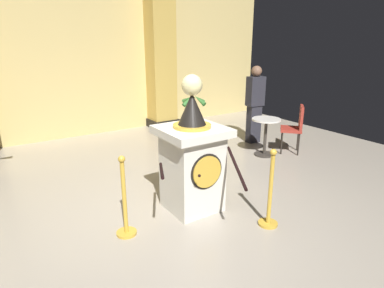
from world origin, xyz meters
The scene contains 11 objects.
ground_plane centered at (0.00, 0.00, 0.00)m, with size 10.83×10.83×0.00m, color #9E9384.
back_wall centered at (0.00, 4.60, 2.00)m, with size 10.83×0.16×3.99m, color tan.
pedestal_clock centered at (0.40, 0.15, 0.70)m, with size 0.81×0.81×1.79m.
stanchion_near centered at (-0.60, 0.04, 0.34)m, with size 0.24×0.24×0.98m.
stanchion_far centered at (0.94, -0.73, 0.34)m, with size 0.24×0.24×0.99m.
velvet_rope centered at (0.17, -0.35, 0.79)m, with size 1.19×1.18×0.22m.
column_right centered at (2.15, 4.30, 1.90)m, with size 0.73×0.73×3.83m.
potted_palm_right centered at (2.27, 2.95, 0.30)m, with size 0.64×0.62×1.03m.
bystander_guest centered at (3.17, 1.93, 0.88)m, with size 0.38×0.25×1.66m.
cafe_table centered at (2.76, 1.16, 0.47)m, with size 0.55×0.55×0.74m.
cafe_chair_red centered at (3.36, 0.95, 0.57)m, with size 0.57×0.57×0.96m.
Camera 1 is at (-1.81, -3.22, 2.20)m, focal length 30.89 mm.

